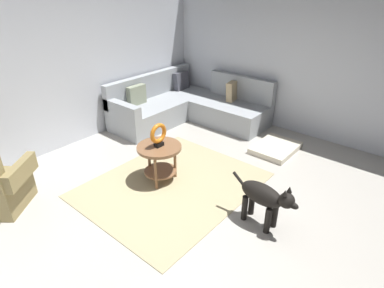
% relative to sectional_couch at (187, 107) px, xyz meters
% --- Properties ---
extents(ground_plane, '(6.00, 6.00, 0.10)m').
position_rel_sectional_couch_xyz_m(ground_plane, '(-1.99, -2.01, -0.34)').
color(ground_plane, '#B7B2A8').
extents(wall_back, '(6.00, 0.12, 2.70)m').
position_rel_sectional_couch_xyz_m(wall_back, '(-1.99, 0.93, 1.06)').
color(wall_back, silver).
rests_on(wall_back, ground_plane).
extents(wall_right, '(0.12, 6.00, 2.70)m').
position_rel_sectional_couch_xyz_m(wall_right, '(0.95, -2.01, 1.06)').
color(wall_right, silver).
rests_on(wall_right, ground_plane).
extents(area_rug, '(2.30, 1.90, 0.01)m').
position_rel_sectional_couch_xyz_m(area_rug, '(-1.84, -1.31, -0.29)').
color(area_rug, tan).
rests_on(area_rug, ground_plane).
extents(sectional_couch, '(2.20, 2.25, 0.88)m').
position_rel_sectional_couch_xyz_m(sectional_couch, '(0.00, 0.00, 0.00)').
color(sectional_couch, '#9EA3A8').
rests_on(sectional_couch, ground_plane).
extents(side_table, '(0.60, 0.60, 0.54)m').
position_rel_sectional_couch_xyz_m(side_table, '(-1.86, -1.10, 0.12)').
color(side_table, brown).
rests_on(side_table, ground_plane).
extents(torus_sculpture, '(0.28, 0.08, 0.33)m').
position_rel_sectional_couch_xyz_m(torus_sculpture, '(-1.86, -1.10, 0.42)').
color(torus_sculpture, black).
rests_on(torus_sculpture, side_table).
extents(dog_bed_mat, '(0.80, 0.60, 0.09)m').
position_rel_sectional_couch_xyz_m(dog_bed_mat, '(-0.01, -1.93, -0.25)').
color(dog_bed_mat, beige).
rests_on(dog_bed_mat, ground_plane).
extents(dog, '(0.27, 0.85, 0.63)m').
position_rel_sectional_couch_xyz_m(dog, '(-1.75, -2.64, 0.09)').
color(dog, black).
rests_on(dog, ground_plane).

